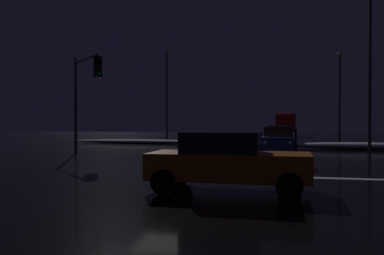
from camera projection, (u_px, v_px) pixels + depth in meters
name	position (u px, v px, depth m)	size (l,w,h in m)	color
ground	(173.00, 175.00, 14.98)	(120.00, 120.00, 0.10)	black
stop_line_north	(212.00, 156.00, 22.51)	(0.35, 13.19, 0.01)	white
centre_line_ns	(238.00, 145.00, 33.81)	(22.00, 0.15, 0.01)	yellow
snow_bank_left_curb	(138.00, 141.00, 36.00)	(11.51, 1.50, 0.36)	white
snow_bank_right_curb	(358.00, 146.00, 28.32)	(9.29, 1.50, 0.47)	white
sedan_blue	(279.00, 140.00, 24.44)	(2.02, 4.33, 1.57)	navy
sedan_silver	(281.00, 136.00, 30.83)	(2.02, 4.33, 1.57)	#B7B7BC
sedan_green	(278.00, 134.00, 36.66)	(2.02, 4.33, 1.57)	#14512D
sedan_white	(279.00, 132.00, 43.23)	(2.02, 4.33, 1.57)	silver
sedan_red	(281.00, 131.00, 48.80)	(2.02, 4.33, 1.57)	maroon
box_truck	(286.00, 123.00, 55.02)	(2.68, 8.28, 3.08)	red
sedan_orange_crossing	(228.00, 161.00, 11.21)	(4.33, 2.02, 1.57)	#C66014
traffic_signal_nw	(85.00, 86.00, 23.21)	(2.99, 2.99, 5.55)	#4C4C51
streetlamp_left_far	(167.00, 88.00, 45.46)	(0.44, 0.44, 9.53)	#424247
streetlamp_right_far	(340.00, 89.00, 41.51)	(0.44, 0.44, 8.70)	#424247
streetlamp_right_near	(370.00, 58.00, 25.91)	(0.44, 0.44, 10.09)	#424247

